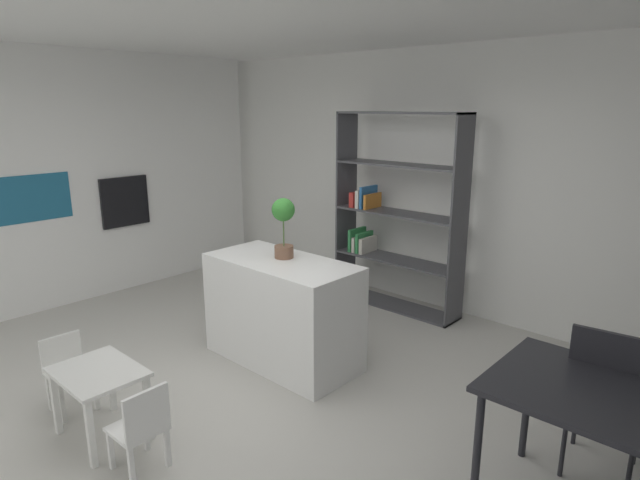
# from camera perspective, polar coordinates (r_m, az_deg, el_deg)

# --- Properties ---
(ground_plane) EXTENTS (10.20, 10.20, 0.00)m
(ground_plane) POSITION_cam_1_polar(r_m,az_deg,el_deg) (4.36, -7.30, -15.86)
(ground_plane) COLOR beige
(ceiling_slab) EXTENTS (7.40, 5.32, 0.06)m
(ceiling_slab) POSITION_cam_1_polar(r_m,az_deg,el_deg) (3.83, -8.76, 23.75)
(ceiling_slab) COLOR white
(ceiling_slab) RESTS_ON ground_plane
(back_partition) EXTENTS (7.40, 0.06, 2.79)m
(back_partition) POSITION_cam_1_polar(r_m,az_deg,el_deg) (5.87, 12.27, 6.29)
(back_partition) COLOR white
(back_partition) RESTS_ON ground_plane
(tall_cabinet_run_left) EXTENTS (0.66, 4.79, 2.79)m
(tall_cabinet_run_left) POSITION_cam_1_polar(r_m,az_deg,el_deg) (6.72, -26.49, 6.10)
(tall_cabinet_run_left) COLOR white
(tall_cabinet_run_left) RESTS_ON ground_plane
(cabinet_niche_splashback) EXTENTS (0.01, 0.96, 0.49)m
(cabinet_niche_splashback) POSITION_cam_1_polar(r_m,az_deg,el_deg) (6.26, -29.48, 3.85)
(cabinet_niche_splashback) COLOR #1E6084
(cabinet_niche_splashback) RESTS_ON ground_plane
(built_in_oven) EXTENTS (0.06, 0.58, 0.59)m
(built_in_oven) POSITION_cam_1_polar(r_m,az_deg,el_deg) (6.68, -20.39, 3.95)
(built_in_oven) COLOR black
(built_in_oven) RESTS_ON ground_plane
(kitchen_island) EXTENTS (1.36, 0.66, 0.92)m
(kitchen_island) POSITION_cam_1_polar(r_m,az_deg,el_deg) (4.61, -4.09, -7.69)
(kitchen_island) COLOR white
(kitchen_island) RESTS_ON ground_plane
(potted_plant_on_island) EXTENTS (0.20, 0.20, 0.52)m
(potted_plant_on_island) POSITION_cam_1_polar(r_m,az_deg,el_deg) (4.46, -3.98, 2.03)
(potted_plant_on_island) COLOR brown
(potted_plant_on_island) RESTS_ON kitchen_island
(open_bookshelf) EXTENTS (1.47, 0.36, 2.13)m
(open_bookshelf) POSITION_cam_1_polar(r_m,az_deg,el_deg) (5.78, 7.78, 2.74)
(open_bookshelf) COLOR #4C4C51
(open_bookshelf) RESTS_ON ground_plane
(child_table) EXTENTS (0.61, 0.47, 0.49)m
(child_table) POSITION_cam_1_polar(r_m,az_deg,el_deg) (3.91, -22.85, -13.98)
(child_table) COLOR white
(child_table) RESTS_ON ground_plane
(child_chair_right) EXTENTS (0.30, 0.30, 0.58)m
(child_chair_right) POSITION_cam_1_polar(r_m,az_deg,el_deg) (3.53, -18.77, -18.56)
(child_chair_right) COLOR white
(child_chair_right) RESTS_ON ground_plane
(child_chair_left) EXTENTS (0.30, 0.30, 0.55)m
(child_chair_left) POSITION_cam_1_polar(r_m,az_deg,el_deg) (4.39, -25.71, -12.48)
(child_chair_left) COLOR white
(child_chair_left) RESTS_ON ground_plane
(dining_table) EXTENTS (0.92, 0.81, 0.79)m
(dining_table) POSITION_cam_1_polar(r_m,az_deg,el_deg) (3.16, 26.71, -15.63)
(dining_table) COLOR #232328
(dining_table) RESTS_ON ground_plane
(dining_chair_far) EXTENTS (0.46, 0.50, 0.99)m
(dining_chair_far) POSITION_cam_1_polar(r_m,az_deg,el_deg) (3.57, 28.65, -14.29)
(dining_chair_far) COLOR #232328
(dining_chair_far) RESTS_ON ground_plane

